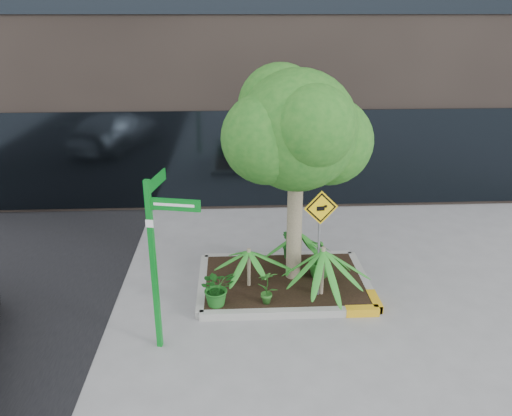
{
  "coord_description": "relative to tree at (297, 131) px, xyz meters",
  "views": [
    {
      "loc": [
        -0.78,
        -8.3,
        5.08
      ],
      "look_at": [
        -0.35,
        0.2,
        1.7
      ],
      "focal_mm": 35.0,
      "sensor_mm": 36.0,
      "label": 1
    }
  ],
  "objects": [
    {
      "name": "ground",
      "position": [
        -0.39,
        -0.42,
        -3.09
      ],
      "size": [
        80.0,
        80.0,
        0.0
      ],
      "primitive_type": "plane",
      "color": "gray",
      "rests_on": "ground"
    },
    {
      "name": "tree",
      "position": [
        0.0,
        0.0,
        0.0
      ],
      "size": [
        2.82,
        2.5,
        4.23
      ],
      "color": "tan",
      "rests_on": "ground"
    },
    {
      "name": "palm_front",
      "position": [
        0.45,
        -0.7,
        -2.04
      ],
      "size": [
        1.08,
        1.08,
        1.2
      ],
      "color": "tan",
      "rests_on": "ground"
    },
    {
      "name": "cattle_sign",
      "position": [
        0.37,
        -0.68,
        -1.56
      ],
      "size": [
        0.62,
        0.19,
        2.03
      ],
      "rotation": [
        0.0,
        0.0,
        0.17
      ],
      "color": "slate",
      "rests_on": "ground"
    },
    {
      "name": "shrub_d",
      "position": [
        0.02,
        0.73,
        -2.6
      ],
      "size": [
        0.47,
        0.47,
        0.68
      ],
      "primitive_type": "imported",
      "rotation": [
        0.0,
        0.0,
        5.01
      ],
      "color": "#1D6620",
      "rests_on": "planter"
    },
    {
      "name": "shrub_b",
      "position": [
        0.52,
        -0.05,
        -2.54
      ],
      "size": [
        0.62,
        0.62,
        0.79
      ],
      "primitive_type": "imported",
      "rotation": [
        0.0,
        0.0,
        2.16
      ],
      "color": "#246A20",
      "rests_on": "planter"
    },
    {
      "name": "palm_back",
      "position": [
        0.19,
        0.44,
        -2.21
      ],
      "size": [
        0.88,
        0.88,
        0.98
      ],
      "color": "tan",
      "rests_on": "ground"
    },
    {
      "name": "planter",
      "position": [
        -0.16,
        -0.15,
        -2.99
      ],
      "size": [
        3.35,
        2.36,
        0.15
      ],
      "color": "#9E9E99",
      "rests_on": "ground"
    },
    {
      "name": "street_sign_post",
      "position": [
        -2.33,
        -1.88,
        -1.33
      ],
      "size": [
        0.83,
        0.94,
        2.84
      ],
      "rotation": [
        0.0,
        0.0,
        -0.21
      ],
      "color": "#0C8722",
      "rests_on": "ground"
    },
    {
      "name": "shrub_c",
      "position": [
        -0.58,
        -0.97,
        -2.6
      ],
      "size": [
        0.43,
        0.43,
        0.68
      ],
      "primitive_type": "imported",
      "rotation": [
        0.0,
        0.0,
        3.37
      ],
      "color": "#245E1D",
      "rests_on": "planter"
    },
    {
      "name": "shrub_a",
      "position": [
        -1.48,
        -0.97,
        -2.59
      ],
      "size": [
        0.8,
        0.8,
        0.7
      ],
      "primitive_type": "imported",
      "rotation": [
        0.0,
        0.0,
        0.33
      ],
      "color": "#1A5C1B",
      "rests_on": "planter"
    },
    {
      "name": "palm_left",
      "position": [
        -0.89,
        -0.33,
        -2.21
      ],
      "size": [
        0.87,
        0.87,
        0.97
      ],
      "color": "tan",
      "rests_on": "ground"
    }
  ]
}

